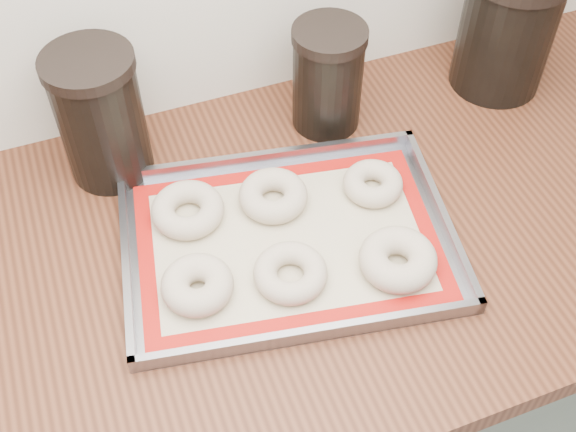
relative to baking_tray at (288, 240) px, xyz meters
name	(u,v)px	position (x,y,z in m)	size (l,w,h in m)	color
cabinet	(394,351)	(0.23, 0.01, -0.48)	(3.00, 0.65, 0.86)	slate
countertop	(427,203)	(0.23, 0.01, -0.03)	(3.06, 0.68, 0.04)	#5A2E1B
baking_tray	(288,240)	(0.00, 0.00, 0.00)	(0.51, 0.40, 0.03)	gray
baking_mat	(288,241)	(0.00, 0.00, 0.00)	(0.46, 0.36, 0.00)	#C6B793
bagel_front_left	(197,285)	(-0.14, -0.04, 0.02)	(0.10, 0.10, 0.04)	beige
bagel_front_mid	(290,273)	(-0.02, -0.06, 0.01)	(0.10, 0.10, 0.03)	beige
bagel_front_right	(398,259)	(0.12, -0.10, 0.02)	(0.11, 0.11, 0.04)	beige
bagel_back_left	(188,210)	(-0.12, 0.09, 0.01)	(0.11, 0.11, 0.03)	beige
bagel_back_mid	(273,196)	(0.01, 0.07, 0.02)	(0.10, 0.10, 0.04)	beige
bagel_back_right	(373,183)	(0.15, 0.05, 0.01)	(0.09, 0.09, 0.03)	beige
canister_left	(101,116)	(-0.20, 0.24, 0.10)	(0.13, 0.13, 0.21)	black
canister_mid	(328,77)	(0.15, 0.22, 0.08)	(0.11, 0.11, 0.18)	black
canister_right	(507,28)	(0.46, 0.21, 0.10)	(0.16, 0.16, 0.22)	black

